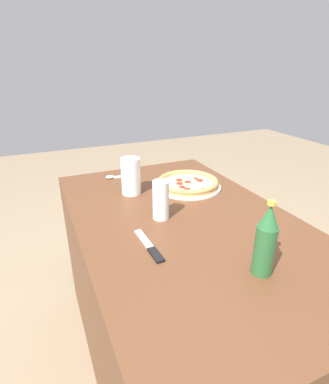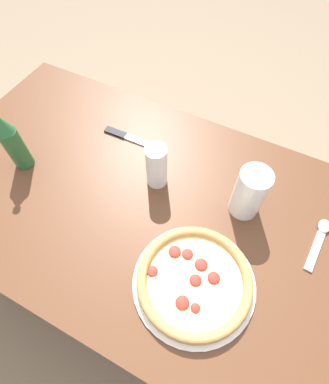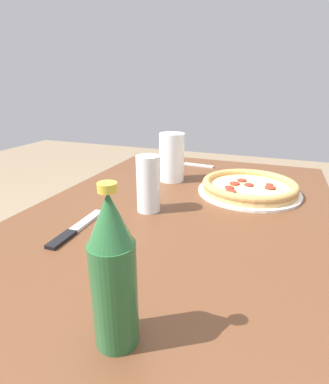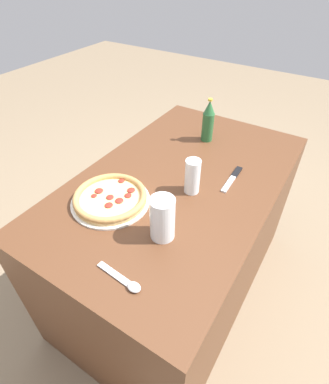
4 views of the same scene
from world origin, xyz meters
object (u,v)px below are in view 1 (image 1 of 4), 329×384
pizza_pepperoni (188,183)px  knife (150,247)px  beer_bottle (266,241)px  glass_lemonade (131,178)px  spoon (116,177)px  glass_red_wine (161,202)px

pizza_pepperoni → knife: (0.39, -0.34, -0.02)m
beer_bottle → glass_lemonade: bearing=-166.6°
knife → spoon: 0.65m
glass_lemonade → knife: 0.44m
pizza_pepperoni → beer_bottle: (0.62, -0.10, 0.08)m
glass_lemonade → spoon: (-0.21, -0.01, -0.07)m
glass_lemonade → glass_red_wine: bearing=6.3°
beer_bottle → knife: (-0.23, -0.24, -0.10)m
glass_red_wine → knife: (0.17, -0.11, -0.06)m
glass_lemonade → beer_bottle: (0.66, 0.16, 0.03)m
pizza_pepperoni → spoon: (-0.25, -0.27, -0.01)m
glass_red_wine → knife: 0.21m
pizza_pepperoni → glass_red_wine: (0.22, -0.23, 0.05)m
glass_red_wine → knife: bearing=-33.4°
glass_lemonade → pizza_pepperoni: bearing=81.8°
spoon → glass_lemonade: bearing=2.5°
glass_red_wine → spoon: bearing=-175.4°
glass_lemonade → spoon: 0.22m
pizza_pepperoni → glass_lemonade: (-0.04, -0.26, 0.05)m
spoon → pizza_pepperoni: bearing=46.9°
glass_red_wine → beer_bottle: bearing=17.9°
glass_lemonade → glass_red_wine: (0.26, 0.03, -0.01)m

